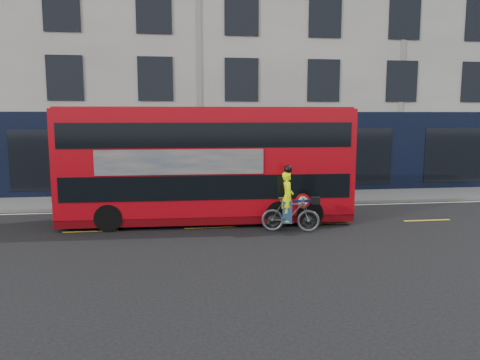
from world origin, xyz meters
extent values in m
plane|color=black|center=(0.00, 0.00, 0.00)|extent=(120.00, 120.00, 0.00)
cube|color=gray|center=(0.00, 6.50, 0.06)|extent=(60.00, 3.00, 0.12)
cube|color=slate|center=(0.00, 5.00, 0.07)|extent=(60.00, 0.12, 0.13)
cube|color=#B9B8AF|center=(0.00, 13.00, 7.50)|extent=(50.00, 10.00, 15.00)
cube|color=black|center=(0.00, 7.98, 2.00)|extent=(50.00, 0.08, 4.00)
cube|color=silver|center=(0.00, 4.70, 0.00)|extent=(58.00, 0.10, 0.01)
cube|color=#A90610|center=(-0.04, 2.37, 2.24)|extent=(10.23, 2.60, 3.65)
cube|color=#540308|center=(-0.04, 2.37, 0.28)|extent=(10.23, 2.56, 0.28)
cube|color=black|center=(-0.04, 2.37, 1.43)|extent=(9.83, 2.63, 0.83)
cube|color=black|center=(-0.04, 2.37, 3.19)|extent=(9.83, 2.63, 0.83)
cube|color=maroon|center=(-0.04, 2.37, 4.09)|extent=(10.03, 2.51, 0.07)
cube|color=black|center=(5.07, 2.23, 1.43)|extent=(0.10, 2.08, 0.83)
cube|color=black|center=(5.07, 2.23, 3.19)|extent=(0.10, 2.08, 0.83)
cube|color=black|center=(-5.14, 2.52, 1.43)|extent=(0.10, 2.08, 0.83)
cube|color=#A1826F|center=(-1.00, 1.21, 2.31)|extent=(5.55, 0.20, 0.83)
cylinder|color=red|center=(3.16, 1.09, 0.92)|extent=(0.52, 0.03, 0.52)
cylinder|color=white|center=(3.16, 1.09, 0.92)|extent=(0.33, 0.03, 0.33)
cube|color=#0C1459|center=(3.16, 1.08, 0.92)|extent=(0.65, 0.04, 0.08)
cylinder|color=black|center=(3.47, 2.27, 0.46)|extent=(0.99, 2.39, 0.92)
cylinder|color=black|center=(2.36, 2.30, 0.46)|extent=(0.99, 2.39, 0.92)
cylinder|color=black|center=(-3.37, 2.47, 0.46)|extent=(0.99, 2.39, 0.92)
imported|color=#45484A|center=(2.60, 0.56, 0.58)|extent=(2.01, 0.99, 1.16)
imported|color=#DAF606|center=(2.50, 0.58, 1.19)|extent=(0.52, 0.68, 1.64)
cube|color=black|center=(3.39, 0.36, 1.07)|extent=(0.34, 0.29, 0.23)
cube|color=navy|center=(2.50, 0.58, 0.68)|extent=(0.40, 0.46, 0.73)
sphere|color=black|center=(2.50, 0.58, 2.09)|extent=(0.27, 0.27, 0.27)
camera|label=1|loc=(-1.14, -14.25, 3.86)|focal=35.00mm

